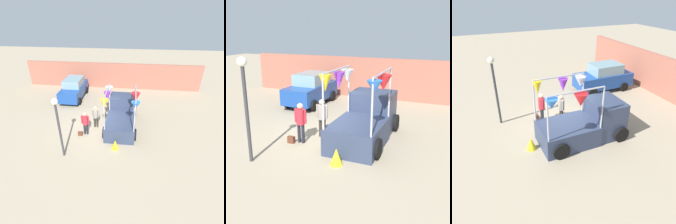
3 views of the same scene
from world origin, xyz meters
The scene contains 9 objects.
ground_plane centered at (0.00, 0.00, 0.00)m, with size 60.00×60.00×0.00m, color gray.
vendor_truck centered at (1.52, 0.68, 0.87)m, with size 2.45×4.14×3.00m.
parked_car centered at (-3.15, 4.58, 0.94)m, with size 1.88×4.00×1.88m.
person_customer centered at (-0.72, -0.82, 0.99)m, with size 0.53×0.34×1.64m.
person_vendor centered at (-0.22, 0.10, 0.98)m, with size 0.53×0.34×1.63m.
handbag centered at (-1.07, -1.02, 0.14)m, with size 0.28×0.16×0.28m, color #592D1E.
street_lamp centered at (-1.49, -2.93, 2.38)m, with size 0.32×0.32×3.60m.
brick_boundary_wall centered at (0.00, 7.62, 1.30)m, with size 18.00×0.36×2.60m, color #9E5947.
folded_kite_bundle_sunflower centered at (1.36, -2.04, 0.30)m, with size 0.44×0.44×0.60m, color yellow.
Camera 1 is at (2.10, -9.99, 7.17)m, focal length 28.00 mm.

